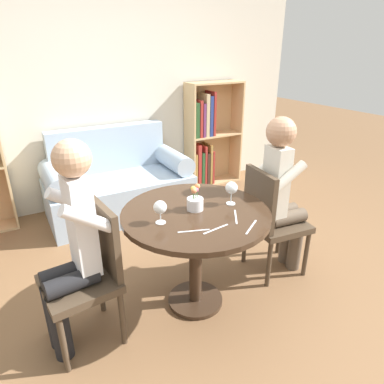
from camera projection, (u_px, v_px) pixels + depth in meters
name	position (u px, v px, depth m)	size (l,w,h in m)	color
ground_plane	(195.00, 301.00, 2.54)	(16.00, 16.00, 0.00)	brown
back_wall	(97.00, 85.00, 3.73)	(5.20, 0.05, 2.70)	beige
round_table	(196.00, 230.00, 2.30)	(0.99, 0.99, 0.74)	#382619
couch	(118.00, 185.00, 3.80)	(1.52, 0.80, 0.92)	#9EB2C6
bookshelf_right	(206.00, 138.00, 4.48)	(0.74, 0.28, 1.33)	tan
chair_left	(90.00, 270.00, 2.07)	(0.46, 0.46, 0.90)	#473828
chair_right	(270.00, 218.00, 2.70)	(0.46, 0.46, 0.90)	#473828
person_left	(71.00, 246.00, 1.94)	(0.44, 0.37, 1.31)	black
person_right	(282.00, 192.00, 2.64)	(0.44, 0.37, 1.29)	brown
wine_glass_left	(160.00, 208.00, 2.06)	(0.08, 0.08, 0.15)	white
wine_glass_right	(231.00, 188.00, 2.31)	(0.08, 0.08, 0.16)	white
flower_vase	(195.00, 202.00, 2.25)	(0.11, 0.11, 0.18)	silver
knife_left_setting	(251.00, 227.00, 2.05)	(0.16, 0.11, 0.00)	silver
fork_left_setting	(236.00, 217.00, 2.17)	(0.11, 0.17, 0.00)	silver
knife_right_setting	(194.00, 231.00, 2.01)	(0.18, 0.07, 0.00)	silver
fork_right_setting	(216.00, 229.00, 2.03)	(0.19, 0.04, 0.00)	silver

